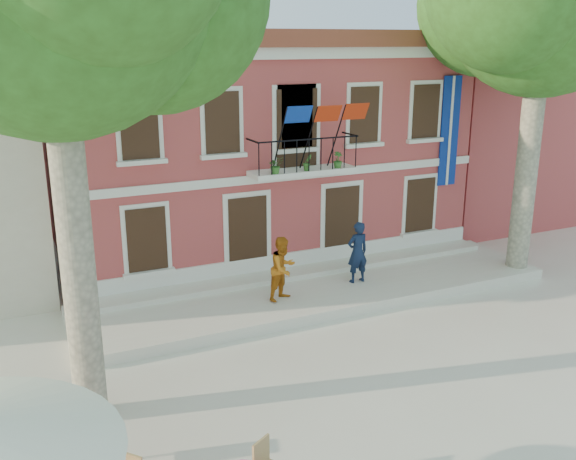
{
  "coord_description": "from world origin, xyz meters",
  "views": [
    {
      "loc": [
        -6.21,
        -11.03,
        7.19
      ],
      "look_at": [
        0.57,
        3.5,
        2.44
      ],
      "focal_mm": 40.0,
      "sensor_mm": 36.0,
      "label": 1
    }
  ],
  "objects": [
    {
      "name": "pedestrian_navy",
      "position": [
        3.18,
        4.27,
        1.22
      ],
      "size": [
        0.69,
        0.46,
        1.85
      ],
      "primitive_type": "imported",
      "rotation": [
        0.0,
        0.0,
        3.17
      ],
      "color": "#101C38",
      "rests_on": "terrace"
    },
    {
      "name": "pedestrian_orange",
      "position": [
        0.65,
        3.99,
        1.2
      ],
      "size": [
        1.08,
        0.98,
        1.79
      ],
      "primitive_type": "imported",
      "rotation": [
        0.0,
        0.0,
        0.43
      ],
      "color": "#C06716",
      "rests_on": "terrace"
    },
    {
      "name": "terrace",
      "position": [
        2.0,
        4.4,
        0.15
      ],
      "size": [
        14.0,
        3.4,
        0.3
      ],
      "primitive_type": "cube",
      "color": "silver",
      "rests_on": "ground"
    },
    {
      "name": "ground",
      "position": [
        0.0,
        0.0,
        0.0
      ],
      "size": [
        90.0,
        90.0,
        0.0
      ],
      "primitive_type": "plane",
      "color": "beige",
      "rests_on": "ground"
    },
    {
      "name": "neighbor_east",
      "position": [
        14.0,
        11.0,
        3.22
      ],
      "size": [
        9.4,
        9.4,
        6.4
      ],
      "color": "#AE3F42",
      "rests_on": "ground"
    },
    {
      "name": "main_building",
      "position": [
        2.0,
        9.99,
        3.78
      ],
      "size": [
        13.5,
        9.59,
        7.5
      ],
      "color": "#AE3F42",
      "rests_on": "ground"
    }
  ]
}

